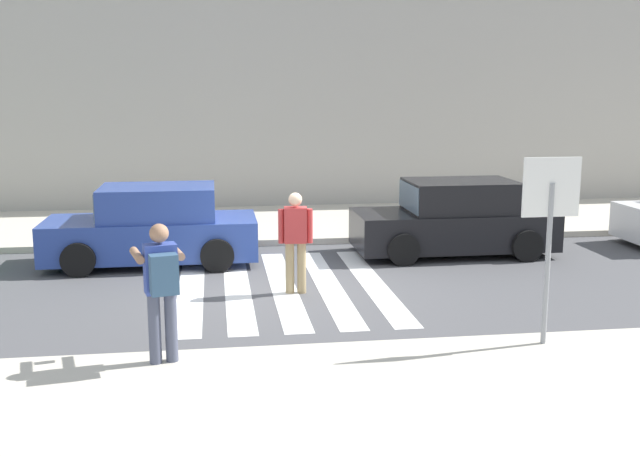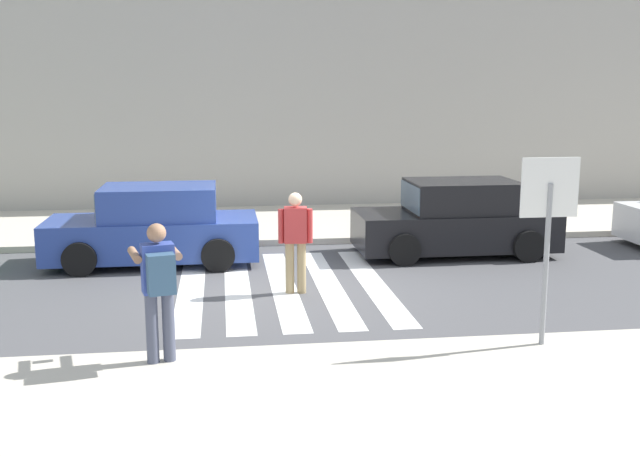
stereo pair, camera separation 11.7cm
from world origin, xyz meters
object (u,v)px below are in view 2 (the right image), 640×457
Objects in this scene: pedestrian_crossing at (295,237)px; parked_car_blue at (155,227)px; parked_car_black at (456,220)px; photographer_with_backpack at (159,281)px; stop_sign at (549,210)px.

parked_car_blue is at bearing 135.02° from pedestrian_crossing.
pedestrian_crossing is at bearing -144.95° from parked_car_black.
parked_car_blue is (-0.55, 5.93, -0.44)m from photographer_with_backpack.
stop_sign is at bearing -47.28° from parked_car_blue.
parked_car_blue is at bearing 95.33° from photographer_with_backpack.
photographer_with_backpack is at bearing -120.39° from pedestrian_crossing.
photographer_with_backpack is 5.97m from parked_car_blue.
stop_sign is 4.54m from pedestrian_crossing.
parked_car_blue is 6.16m from parked_car_black.
stop_sign is 1.42× the size of pedestrian_crossing.
stop_sign is 0.60× the size of parked_car_black.
photographer_with_backpack reaches higher than pedestrian_crossing.
parked_car_black is at bearing 46.60° from photographer_with_backpack.
pedestrian_crossing is 0.42× the size of parked_car_blue.
parked_car_blue is (-2.54, 2.54, -0.25)m from pedestrian_crossing.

